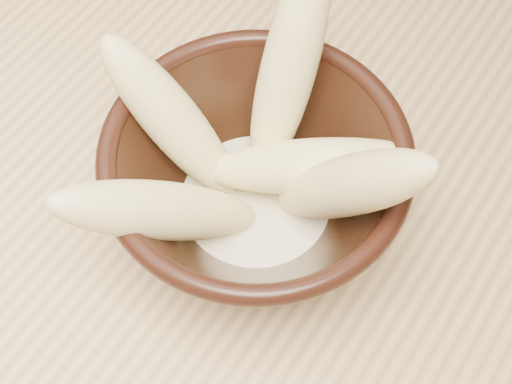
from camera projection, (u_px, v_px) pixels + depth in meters
table at (468, 380)px, 0.55m from camera, size 1.20×0.80×0.75m
bowl at (256, 185)px, 0.47m from camera, size 0.20×0.20×0.11m
milk_puddle at (256, 204)px, 0.49m from camera, size 0.11×0.11×0.02m
banana_upright at (289, 69)px, 0.46m from camera, size 0.05×0.12×0.16m
banana_left at (172, 120)px, 0.46m from camera, size 0.12×0.04×0.13m
banana_right at (347, 186)px, 0.42m from camera, size 0.12×0.04×0.15m
banana_across at (313, 166)px, 0.46m from camera, size 0.15×0.11×0.07m
banana_front at (163, 211)px, 0.43m from camera, size 0.11×0.14×0.13m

